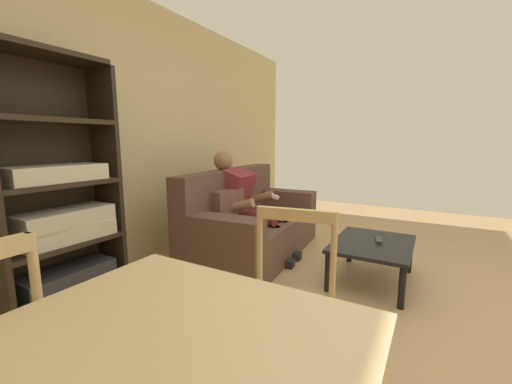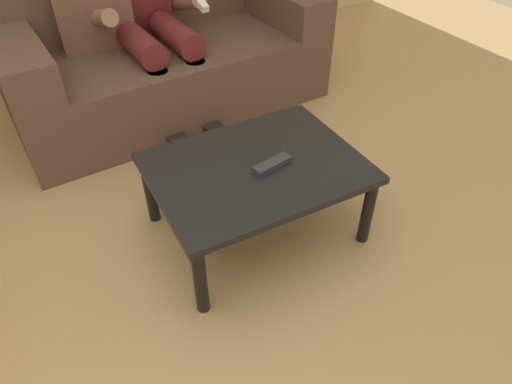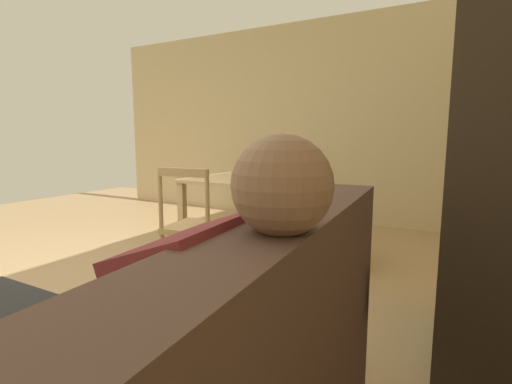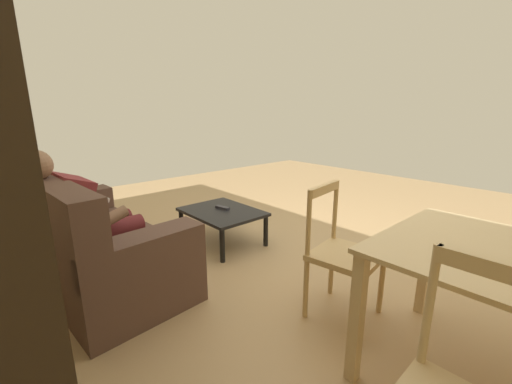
{
  "view_description": "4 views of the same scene",
  "coord_description": "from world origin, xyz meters",
  "px_view_note": "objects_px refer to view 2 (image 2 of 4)",
  "views": [
    {
      "loc": [
        -1.91,
        0.1,
        1.24
      ],
      "look_at": [
        0.97,
        1.74,
        0.7
      ],
      "focal_mm": 22.06,
      "sensor_mm": 36.0,
      "label": 1
    },
    {
      "loc": [
        0.21,
        -0.77,
        1.47
      ],
      "look_at": [
        0.9,
        0.52,
        0.22
      ],
      "focal_mm": 32.02,
      "sensor_mm": 36.0,
      "label": 2
    },
    {
      "loc": [
        1.57,
        2.42,
        1.13
      ],
      "look_at": [
        -1.6,
        0.65,
        0.6
      ],
      "focal_mm": 26.86,
      "sensor_mm": 36.0,
      "label": 3
    },
    {
      "loc": [
        -1.75,
        2.42,
        1.4
      ],
      "look_at": [
        -0.31,
        1.13,
        0.9
      ],
      "focal_mm": 22.48,
      "sensor_mm": 36.0,
      "label": 4
    }
  ],
  "objects_px": {
    "tv_remote": "(272,164)",
    "person_lounging": "(144,10)",
    "coffee_table": "(256,174)",
    "couch": "(161,51)"
  },
  "relations": [
    {
      "from": "tv_remote",
      "to": "person_lounging",
      "type": "bearing_deg",
      "value": -8.46
    },
    {
      "from": "person_lounging",
      "to": "tv_remote",
      "type": "bearing_deg",
      "value": -87.4
    },
    {
      "from": "person_lounging",
      "to": "tv_remote",
      "type": "relative_size",
      "value": 6.67
    },
    {
      "from": "couch",
      "to": "coffee_table",
      "type": "height_order",
      "value": "couch"
    },
    {
      "from": "person_lounging",
      "to": "coffee_table",
      "type": "height_order",
      "value": "person_lounging"
    },
    {
      "from": "couch",
      "to": "coffee_table",
      "type": "relative_size",
      "value": 2.23
    },
    {
      "from": "coffee_table",
      "to": "tv_remote",
      "type": "bearing_deg",
      "value": -39.25
    },
    {
      "from": "person_lounging",
      "to": "coffee_table",
      "type": "bearing_deg",
      "value": -89.55
    },
    {
      "from": "couch",
      "to": "person_lounging",
      "type": "height_order",
      "value": "person_lounging"
    },
    {
      "from": "person_lounging",
      "to": "tv_remote",
      "type": "distance_m",
      "value": 1.37
    }
  ]
}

